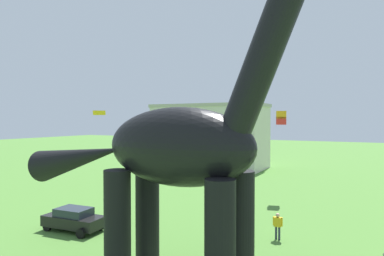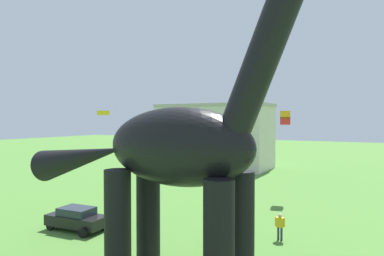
{
  "view_description": "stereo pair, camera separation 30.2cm",
  "coord_description": "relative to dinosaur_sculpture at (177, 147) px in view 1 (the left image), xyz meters",
  "views": [
    {
      "loc": [
        6.67,
        -8.37,
        7.52
      ],
      "look_at": [
        -0.59,
        5.35,
        7.16
      ],
      "focal_mm": 31.98,
      "sensor_mm": 36.0,
      "label": 1
    },
    {
      "loc": [
        6.94,
        -8.22,
        7.52
      ],
      "look_at": [
        -0.59,
        5.35,
        7.16
      ],
      "focal_mm": 31.98,
      "sensor_mm": 36.0,
      "label": 2
    }
  ],
  "objects": [
    {
      "name": "person_vendor_side",
      "position": [
        2.54,
        8.2,
        -5.32
      ],
      "size": [
        0.62,
        0.28,
        1.67
      ],
      "rotation": [
        0.0,
        0.0,
        5.79
      ],
      "color": "#2D3347",
      "rests_on": "ground_plane"
    },
    {
      "name": "kite_near_low",
      "position": [
        -15.81,
        12.0,
        1.89
      ],
      "size": [
        1.43,
        1.39,
        0.43
      ],
      "color": "orange"
    },
    {
      "name": "dinosaur_sculpture",
      "position": [
        0.0,
        0.0,
        0.0
      ],
      "size": [
        16.76,
        3.55,
        17.52
      ],
      "rotation": [
        0.0,
        0.0,
        -0.01
      ],
      "color": "black",
      "rests_on": "ground_plane"
    },
    {
      "name": "kite_trailing",
      "position": [
        -0.16,
        20.38,
        1.41
      ],
      "size": [
        1.15,
        1.15,
        1.33
      ],
      "color": "orange"
    },
    {
      "name": "parked_sedan_left",
      "position": [
        -10.14,
        3.43,
        -5.53
      ],
      "size": [
        4.33,
        2.12,
        1.55
      ],
      "rotation": [
        0.0,
        0.0,
        0.08
      ],
      "color": "black",
      "rests_on": "ground_plane"
    },
    {
      "name": "background_building_block",
      "position": [
        -15.35,
        36.46,
        -1.3
      ],
      "size": [
        17.86,
        8.4,
        10.04
      ],
      "color": "beige",
      "rests_on": "ground_plane"
    }
  ]
}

